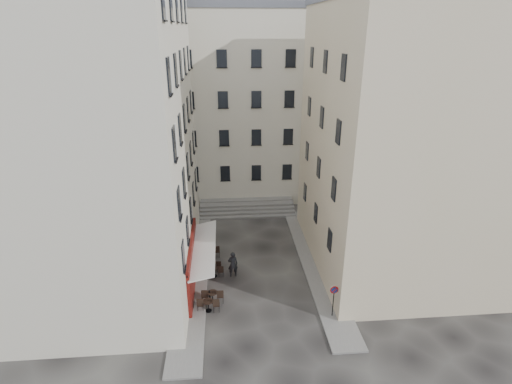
{
  "coord_description": "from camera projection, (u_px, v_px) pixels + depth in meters",
  "views": [
    {
      "loc": [
        -2.03,
        -22.24,
        16.47
      ],
      "look_at": [
        0.14,
        4.0,
        5.6
      ],
      "focal_mm": 28.0,
      "sensor_mm": 36.0,
      "label": 1
    }
  ],
  "objects": [
    {
      "name": "bistro_table_a",
      "position": [
        208.0,
        304.0,
        24.85
      ],
      "size": [
        1.41,
        0.66,
        0.99
      ],
      "color": "black",
      "rests_on": "ground"
    },
    {
      "name": "no_parking_sign",
      "position": [
        334.0,
        296.0,
        23.9
      ],
      "size": [
        0.52,
        0.1,
        2.27
      ],
      "rotation": [
        0.0,
        0.0,
        0.05
      ],
      "color": "black",
      "rests_on": "ground"
    },
    {
      "name": "pedestrian",
      "position": [
        233.0,
        264.0,
        28.22
      ],
      "size": [
        0.75,
        0.54,
        1.95
      ],
      "primitive_type": "imported",
      "rotation": [
        0.0,
        0.0,
        3.24
      ],
      "color": "black",
      "rests_on": "ground"
    },
    {
      "name": "bistro_table_b",
      "position": [
        213.0,
        296.0,
        25.64
      ],
      "size": [
        1.42,
        0.67,
        1.0
      ],
      "color": "black",
      "rests_on": "ground"
    },
    {
      "name": "stone_steps",
      "position": [
        247.0,
        208.0,
        38.36
      ],
      "size": [
        9.0,
        3.15,
        0.8
      ],
      "color": "slate",
      "rests_on": "ground"
    },
    {
      "name": "building_left",
      "position": [
        88.0,
        134.0,
        24.96
      ],
      "size": [
        12.2,
        16.2,
        20.6
      ],
      "color": "beige",
      "rests_on": "ground"
    },
    {
      "name": "building_back",
      "position": [
        233.0,
        103.0,
        40.8
      ],
      "size": [
        18.2,
        10.2,
        18.6
      ],
      "color": "beige",
      "rests_on": "ground"
    },
    {
      "name": "sidewalk_right",
      "position": [
        315.0,
        263.0,
        30.01
      ],
      "size": [
        2.0,
        18.0,
        0.12
      ],
      "primitive_type": "cube",
      "color": "slate",
      "rests_on": "ground"
    },
    {
      "name": "cafe_storefront",
      "position": [
        194.0,
        262.0,
        26.81
      ],
      "size": [
        1.74,
        7.3,
        3.5
      ],
      "color": "#4B0E0A",
      "rests_on": "ground"
    },
    {
      "name": "bollard_mid",
      "position": [
        211.0,
        266.0,
        28.78
      ],
      "size": [
        0.12,
        0.12,
        0.98
      ],
      "color": "black",
      "rests_on": "ground"
    },
    {
      "name": "sidewalk_left",
      "position": [
        195.0,
        261.0,
        30.25
      ],
      "size": [
        2.0,
        22.0,
        0.12
      ],
      "primitive_type": "cube",
      "color": "slate",
      "rests_on": "ground"
    },
    {
      "name": "bollard_near",
      "position": [
        210.0,
        296.0,
        25.56
      ],
      "size": [
        0.12,
        0.12,
        0.98
      ],
      "color": "black",
      "rests_on": "ground"
    },
    {
      "name": "ground",
      "position": [
        259.0,
        291.0,
        26.93
      ],
      "size": [
        90.0,
        90.0,
        0.0
      ],
      "primitive_type": "plane",
      "color": "black",
      "rests_on": "ground"
    },
    {
      "name": "bistro_table_d",
      "position": [
        213.0,
        265.0,
        29.07
      ],
      "size": [
        1.17,
        0.55,
        0.82
      ],
      "color": "black",
      "rests_on": "ground"
    },
    {
      "name": "bistro_table_e",
      "position": [
        210.0,
        251.0,
        30.77
      ],
      "size": [
        1.42,
        0.67,
        1.0
      ],
      "color": "black",
      "rests_on": "ground"
    },
    {
      "name": "building_right",
      "position": [
        407.0,
        140.0,
        27.4
      ],
      "size": [
        12.2,
        14.2,
        18.6
      ],
      "color": "beige",
      "rests_on": "ground"
    },
    {
      "name": "bollard_far",
      "position": [
        212.0,
        242.0,
        32.01
      ],
      "size": [
        0.12,
        0.12,
        0.98
      ],
      "color": "black",
      "rests_on": "ground"
    },
    {
      "name": "bistro_table_c",
      "position": [
        215.0,
        271.0,
        28.36
      ],
      "size": [
        1.28,
        0.6,
        0.9
      ],
      "color": "black",
      "rests_on": "ground"
    }
  ]
}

